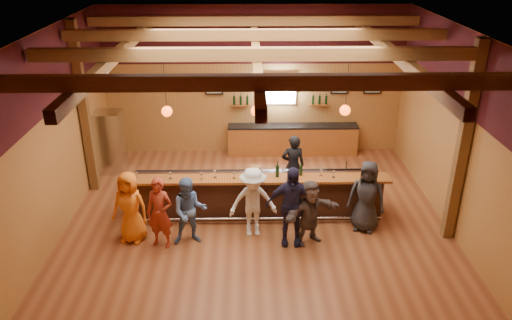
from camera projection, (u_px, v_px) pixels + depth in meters
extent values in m
plane|color=brown|center=(256.00, 215.00, 12.30)|extent=(9.00, 9.00, 0.00)
cube|color=#945D28|center=(254.00, 82.00, 15.00)|extent=(9.00, 0.04, 4.50)
cube|color=#945D28|center=(261.00, 222.00, 7.72)|extent=(9.00, 0.04, 4.50)
cube|color=#945D28|center=(58.00, 131.00, 11.29)|extent=(0.04, 8.00, 4.50)
cube|color=#945D28|center=(452.00, 128.00, 11.43)|extent=(0.04, 8.00, 4.50)
cube|color=brown|center=(256.00, 29.00, 10.42)|extent=(9.00, 8.00, 0.04)
cube|color=#380F13|center=(254.00, 35.00, 14.40)|extent=(9.00, 0.01, 1.70)
cube|color=#380F13|center=(48.00, 70.00, 10.70)|extent=(0.01, 8.00, 1.70)
cube|color=#380F13|center=(462.00, 68.00, 10.85)|extent=(0.01, 8.00, 1.70)
cube|color=#583819|center=(84.00, 109.00, 12.65)|extent=(0.22, 0.22, 4.50)
cube|color=#583819|center=(463.00, 145.00, 10.52)|extent=(0.22, 0.22, 4.50)
cube|color=#583819|center=(260.00, 82.00, 7.82)|extent=(8.80, 0.20, 0.25)
cube|color=#583819|center=(257.00, 54.00, 9.64)|extent=(8.80, 0.20, 0.25)
cube|color=#583819|center=(255.00, 35.00, 11.46)|extent=(8.80, 0.20, 0.25)
cube|color=#583819|center=(254.00, 21.00, 13.28)|extent=(8.80, 0.20, 0.25)
cube|color=#583819|center=(115.00, 56.00, 10.60)|extent=(0.18, 7.80, 0.22)
cube|color=#583819|center=(256.00, 55.00, 10.65)|extent=(0.18, 7.80, 0.22)
cube|color=#583819|center=(396.00, 55.00, 10.70)|extent=(0.18, 7.80, 0.22)
cube|color=black|center=(256.00, 196.00, 12.08)|extent=(6.00, 0.60, 1.05)
cube|color=brown|center=(256.00, 179.00, 11.68)|extent=(6.30, 0.50, 0.06)
cube|color=black|center=(256.00, 174.00, 12.26)|extent=(6.00, 0.48, 0.05)
cube|color=black|center=(256.00, 191.00, 12.45)|extent=(6.00, 0.48, 0.90)
cube|color=silver|center=(337.00, 175.00, 12.31)|extent=(0.45, 0.40, 0.14)
cube|color=silver|center=(357.00, 175.00, 12.32)|extent=(0.45, 0.40, 0.14)
cylinder|color=silver|center=(257.00, 218.00, 11.85)|extent=(6.00, 0.06, 0.06)
cube|color=brown|center=(293.00, 140.00, 15.51)|extent=(4.00, 0.50, 0.90)
cube|color=black|center=(293.00, 126.00, 15.31)|extent=(4.00, 0.52, 0.05)
cube|color=silver|center=(280.00, 89.00, 15.05)|extent=(0.95, 0.08, 0.95)
cube|color=white|center=(280.00, 89.00, 15.00)|extent=(0.78, 0.01, 0.78)
cube|color=black|center=(214.00, 87.00, 14.99)|extent=(0.55, 0.04, 0.45)
cube|color=silver|center=(214.00, 88.00, 14.96)|extent=(0.45, 0.01, 0.35)
cube|color=black|center=(340.00, 87.00, 15.05)|extent=(0.55, 0.04, 0.45)
cube|color=silver|center=(340.00, 87.00, 15.02)|extent=(0.45, 0.01, 0.35)
cube|color=black|center=(373.00, 87.00, 15.06)|extent=(0.55, 0.04, 0.45)
cube|color=silver|center=(373.00, 87.00, 15.04)|extent=(0.45, 0.01, 0.35)
cube|color=brown|center=(241.00, 105.00, 15.17)|extent=(0.60, 0.18, 0.04)
cylinder|color=black|center=(234.00, 101.00, 15.11)|extent=(0.07, 0.07, 0.26)
cylinder|color=black|center=(241.00, 101.00, 15.11)|extent=(0.07, 0.07, 0.26)
cylinder|color=black|center=(247.00, 101.00, 15.11)|extent=(0.07, 0.07, 0.26)
cube|color=brown|center=(319.00, 105.00, 15.21)|extent=(0.60, 0.18, 0.04)
cylinder|color=black|center=(313.00, 100.00, 15.15)|extent=(0.07, 0.07, 0.26)
cylinder|color=black|center=(320.00, 100.00, 15.15)|extent=(0.07, 0.07, 0.26)
cylinder|color=black|center=(326.00, 100.00, 15.15)|extent=(0.07, 0.07, 0.26)
cylinder|color=black|center=(165.00, 84.00, 10.88)|extent=(0.01, 0.01, 1.25)
sphere|color=#FC440C|center=(167.00, 111.00, 11.14)|extent=(0.24, 0.24, 0.24)
cylinder|color=black|center=(256.00, 84.00, 10.91)|extent=(0.01, 0.01, 1.25)
sphere|color=#FC440C|center=(256.00, 111.00, 11.17)|extent=(0.24, 0.24, 0.24)
cylinder|color=black|center=(347.00, 83.00, 10.95)|extent=(0.01, 0.01, 1.25)
sphere|color=#FC440C|center=(345.00, 110.00, 11.21)|extent=(0.24, 0.24, 0.24)
cube|color=silver|center=(111.00, 142.00, 14.22)|extent=(0.70, 0.70, 1.80)
imported|color=orange|center=(130.00, 207.00, 10.97)|extent=(0.92, 0.71, 1.67)
imported|color=#9A2F1C|center=(160.00, 213.00, 10.77)|extent=(0.68, 0.53, 1.64)
imported|color=#4E6C9C|center=(190.00, 211.00, 10.90)|extent=(0.84, 0.70, 1.58)
imported|color=silver|center=(253.00, 202.00, 11.17)|extent=(1.14, 0.74, 1.67)
imported|color=#1D1A35|center=(291.00, 206.00, 10.82)|extent=(1.12, 0.52, 1.86)
imported|color=#4F423F|center=(310.00, 212.00, 10.92)|extent=(1.45, 1.06, 1.52)
imported|color=#232326|center=(367.00, 196.00, 11.37)|extent=(0.98, 0.80, 1.72)
imported|color=black|center=(293.00, 166.00, 12.92)|extent=(0.63, 0.43, 1.67)
cylinder|color=brown|center=(256.00, 171.00, 11.70)|extent=(0.23, 0.23, 0.25)
cylinder|color=black|center=(277.00, 171.00, 11.67)|extent=(0.08, 0.08, 0.28)
cylinder|color=black|center=(277.00, 164.00, 11.59)|extent=(0.03, 0.03, 0.10)
cylinder|color=black|center=(301.00, 171.00, 11.75)|extent=(0.07, 0.07, 0.24)
cylinder|color=black|center=(301.00, 165.00, 11.68)|extent=(0.02, 0.02, 0.08)
cylinder|color=silver|center=(137.00, 178.00, 11.66)|extent=(0.06, 0.06, 0.01)
cylinder|color=silver|center=(136.00, 176.00, 11.64)|extent=(0.01, 0.01, 0.09)
sphere|color=silver|center=(136.00, 173.00, 11.61)|extent=(0.07, 0.07, 0.07)
cylinder|color=silver|center=(171.00, 178.00, 11.63)|extent=(0.07, 0.07, 0.01)
cylinder|color=silver|center=(171.00, 176.00, 11.61)|extent=(0.01, 0.01, 0.10)
sphere|color=silver|center=(170.00, 173.00, 11.58)|extent=(0.08, 0.08, 0.08)
cylinder|color=silver|center=(202.00, 179.00, 11.61)|extent=(0.07, 0.07, 0.01)
cylinder|color=silver|center=(202.00, 177.00, 11.58)|extent=(0.01, 0.01, 0.10)
sphere|color=silver|center=(202.00, 174.00, 11.55)|extent=(0.08, 0.08, 0.08)
cylinder|color=silver|center=(215.00, 177.00, 11.68)|extent=(0.08, 0.08, 0.01)
cylinder|color=silver|center=(215.00, 175.00, 11.66)|extent=(0.01, 0.01, 0.11)
sphere|color=silver|center=(215.00, 172.00, 11.62)|extent=(0.09, 0.09, 0.09)
cylinder|color=silver|center=(234.00, 178.00, 11.66)|extent=(0.07, 0.07, 0.01)
cylinder|color=silver|center=(234.00, 176.00, 11.64)|extent=(0.01, 0.01, 0.09)
sphere|color=silver|center=(234.00, 173.00, 11.60)|extent=(0.08, 0.08, 0.08)
cylinder|color=silver|center=(289.00, 179.00, 11.60)|extent=(0.07, 0.07, 0.01)
cylinder|color=silver|center=(289.00, 177.00, 11.58)|extent=(0.01, 0.01, 0.10)
sphere|color=silver|center=(289.00, 174.00, 11.54)|extent=(0.08, 0.08, 0.08)
cylinder|color=silver|center=(321.00, 175.00, 11.78)|extent=(0.07, 0.07, 0.01)
cylinder|color=silver|center=(321.00, 173.00, 11.76)|extent=(0.01, 0.01, 0.10)
sphere|color=silver|center=(321.00, 170.00, 11.73)|extent=(0.08, 0.08, 0.08)
cylinder|color=silver|center=(333.00, 177.00, 11.69)|extent=(0.07, 0.07, 0.01)
cylinder|color=silver|center=(333.00, 175.00, 11.67)|extent=(0.01, 0.01, 0.10)
sphere|color=silver|center=(334.00, 172.00, 11.64)|extent=(0.08, 0.08, 0.08)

